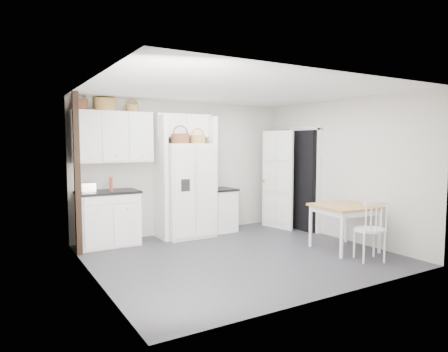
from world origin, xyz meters
TOP-DOWN VIEW (x-y plane):
  - floor at (0.00, 0.00)m, footprint 4.50×4.50m
  - ceiling at (0.00, 0.00)m, footprint 4.50×4.50m
  - wall_back at (0.00, 2.00)m, footprint 4.50×0.00m
  - wall_left at (-2.25, 0.00)m, footprint 0.00×4.00m
  - wall_right at (2.25, 0.00)m, footprint 0.00×4.00m
  - refrigerator at (-0.15, 1.64)m, footprint 0.92×0.74m
  - base_cab_left at (-1.64, 1.70)m, footprint 1.00×0.63m
  - base_cab_right at (0.65, 1.70)m, footprint 0.48×0.57m
  - dining_table at (1.70, -0.61)m, footprint 1.00×1.00m
  - windsor_chair at (1.56, -1.24)m, footprint 0.60×0.57m
  - counter_left at (-1.64, 1.70)m, footprint 1.04×0.67m
  - counter_right at (0.65, 1.70)m, footprint 0.51×0.61m
  - toaster at (-1.97, 1.66)m, footprint 0.24×0.16m
  - cookbook_red at (-1.59, 1.62)m, footprint 0.07×0.17m
  - cookbook_cream at (-1.60, 1.62)m, footprint 0.05×0.16m
  - basket_upper_a at (-2.03, 1.83)m, footprint 0.27×0.27m
  - basket_upper_b at (-1.61, 1.83)m, footprint 0.37×0.37m
  - basket_upper_c at (-1.13, 1.83)m, footprint 0.23×0.23m
  - basket_fridge_a at (-0.32, 1.54)m, footprint 0.34×0.34m
  - basket_fridge_b at (0.04, 1.54)m, footprint 0.29×0.29m
  - upper_cabinet at (-1.50, 1.83)m, footprint 1.40×0.34m
  - bridge_cabinet at (-0.15, 1.83)m, footprint 1.12×0.34m
  - fridge_panel_left at (-0.66, 1.70)m, footprint 0.08×0.60m
  - fridge_panel_right at (0.36, 1.70)m, footprint 0.08×0.60m
  - trim_post at (-2.20, 1.35)m, footprint 0.09×0.09m
  - doorway_void at (2.16, 1.00)m, footprint 0.18×0.85m
  - door_slab at (1.80, 1.33)m, footprint 0.21×0.79m

SIDE VIEW (x-z plane):
  - floor at x=0.00m, z-range 0.00..0.00m
  - dining_table at x=1.70m, z-range 0.00..0.76m
  - base_cab_right at x=0.65m, z-range 0.00..0.84m
  - base_cab_left at x=-1.64m, z-range 0.00..0.92m
  - windsor_chair at x=1.56m, z-range 0.00..0.95m
  - counter_right at x=0.65m, z-range 0.84..0.87m
  - refrigerator at x=-0.15m, z-range 0.00..1.79m
  - counter_left at x=-1.64m, z-range 0.92..0.96m
  - doorway_void at x=2.16m, z-range 0.00..2.05m
  - door_slab at x=1.80m, z-range 0.00..2.05m
  - toaster at x=-1.97m, z-range 0.96..1.12m
  - cookbook_cream at x=-1.60m, z-range 0.96..1.20m
  - cookbook_red at x=-1.59m, z-range 0.96..1.21m
  - fridge_panel_left at x=-0.66m, z-range 0.00..2.30m
  - fridge_panel_right at x=0.36m, z-range 0.00..2.30m
  - wall_back at x=0.00m, z-range -0.95..3.55m
  - wall_left at x=-2.25m, z-range -0.70..3.30m
  - wall_right at x=2.25m, z-range -0.70..3.30m
  - trim_post at x=-2.20m, z-range 0.00..2.60m
  - basket_fridge_b at x=0.04m, z-range 1.79..1.94m
  - basket_fridge_a at x=-0.32m, z-range 1.79..1.97m
  - upper_cabinet at x=-1.50m, z-range 1.45..2.35m
  - bridge_cabinet at x=-0.15m, z-range 1.90..2.35m
  - basket_upper_c at x=-1.13m, z-range 2.35..2.48m
  - basket_upper_a at x=-2.03m, z-range 2.35..2.50m
  - basket_upper_b at x=-1.61m, z-range 2.35..2.57m
  - ceiling at x=0.00m, z-range 2.60..2.60m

